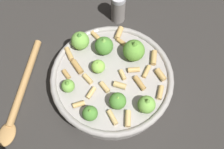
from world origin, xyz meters
TOP-DOWN VIEW (x-y plane):
  - ground_plane at (0.00, 0.00)m, footprint 2.40×2.40m
  - cooking_pan at (-0.00, -0.00)m, footprint 0.27×0.27m
  - pepper_shaker at (-0.18, -0.08)m, footprint 0.04×0.04m
  - wooden_spoon at (0.12, -0.16)m, footprint 0.25×0.11m

SIDE VIEW (x-z plane):
  - ground_plane at x=0.00m, z-range 0.00..0.00m
  - wooden_spoon at x=0.12m, z-range 0.00..0.02m
  - cooking_pan at x=0.00m, z-range -0.02..0.09m
  - pepper_shaker at x=-0.18m, z-range 0.00..0.08m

